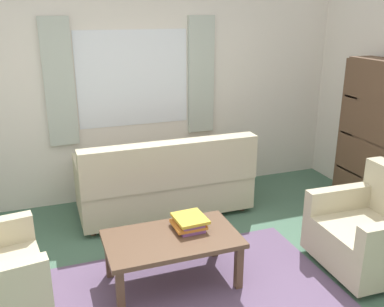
{
  "coord_description": "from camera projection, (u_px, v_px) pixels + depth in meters",
  "views": [
    {
      "loc": [
        -1.04,
        -2.71,
        2.22
      ],
      "look_at": [
        0.19,
        0.7,
        0.99
      ],
      "focal_mm": 39.94,
      "sensor_mm": 36.0,
      "label": 1
    }
  ],
  "objects": [
    {
      "name": "ground_plane",
      "position": [
        199.0,
        297.0,
        3.46
      ],
      "size": [
        6.24,
        6.24,
        0.0
      ],
      "primitive_type": "plane",
      "color": "#476B56"
    },
    {
      "name": "wall_back",
      "position": [
        133.0,
        91.0,
        5.06
      ],
      "size": [
        5.32,
        0.12,
        2.6
      ],
      "primitive_type": "cube",
      "color": "silver",
      "rests_on": "ground_plane"
    },
    {
      "name": "window_with_curtains",
      "position": [
        134.0,
        79.0,
        4.93
      ],
      "size": [
        1.98,
        0.07,
        1.4
      ],
      "color": "white"
    },
    {
      "name": "area_rug",
      "position": [
        199.0,
        297.0,
        3.46
      ],
      "size": [
        2.29,
        1.61,
        0.01
      ],
      "primitive_type": "cube",
      "color": "#604C6B",
      "rests_on": "ground_plane"
    },
    {
      "name": "couch",
      "position": [
        165.0,
        183.0,
        4.78
      ],
      "size": [
        1.9,
        0.82,
        0.92
      ],
      "rotation": [
        0.0,
        0.0,
        3.14
      ],
      "color": "#BCB293",
      "rests_on": "ground_plane"
    },
    {
      "name": "armchair_right",
      "position": [
        374.0,
        231.0,
        3.77
      ],
      "size": [
        0.84,
        0.86,
        0.88
      ],
      "rotation": [
        0.0,
        0.0,
        -1.6
      ],
      "color": "#BCB293",
      "rests_on": "ground_plane"
    },
    {
      "name": "coffee_table",
      "position": [
        172.0,
        243.0,
        3.53
      ],
      "size": [
        1.1,
        0.64,
        0.44
      ],
      "color": "brown",
      "rests_on": "ground_plane"
    },
    {
      "name": "book_stack_on_table",
      "position": [
        189.0,
        222.0,
        3.63
      ],
      "size": [
        0.28,
        0.3,
        0.11
      ],
      "color": "#7F478C",
      "rests_on": "coffee_table"
    },
    {
      "name": "bookshelf",
      "position": [
        376.0,
        138.0,
        4.64
      ],
      "size": [
        0.3,
        0.94,
        1.72
      ],
      "rotation": [
        0.0,
        0.0,
        1.57
      ],
      "color": "brown",
      "rests_on": "ground_plane"
    }
  ]
}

